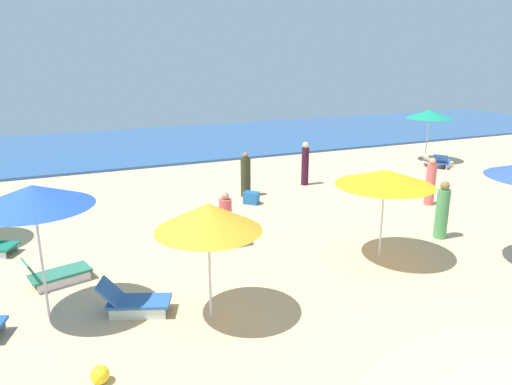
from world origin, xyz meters
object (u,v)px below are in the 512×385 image
Objects in this scene: lounge_chair_3_0 at (436,162)px; lounge_chair_3_1 at (442,162)px; beachgoer_6 at (246,176)px; cooler_box_0 at (251,198)px; umbrella_4 at (208,217)px; umbrella_3 at (429,114)px; lounge_chair_2_0 at (55,274)px; beachgoer_5 at (226,222)px; umbrella_2 at (33,196)px; beachgoer_2 at (305,164)px; beach_ball_1 at (100,375)px; umbrella_0 at (385,178)px; beachgoer_0 at (442,212)px; beachgoer_3 at (430,183)px; lounge_chair_4_0 at (134,301)px.

lounge_chair_3_1 is at bearing -127.58° from lounge_chair_3_0.
beachgoer_6 is 1.10m from cooler_box_0.
cooler_box_0 is (3.68, 6.54, -1.89)m from umbrella_4.
lounge_chair_2_0 is at bearing -158.59° from umbrella_3.
beachgoer_5 is at bearing -79.69° from cooler_box_0.
beachgoer_2 is (9.50, 6.66, -1.66)m from umbrella_2.
beach_ball_1 is at bearing -9.60° from beachgoer_6.
umbrella_4 is at bearing -131.48° from beachgoer_5.
umbrella_4 is 10.44m from beachgoer_2.
umbrella_0 is 1.67× the size of lounge_chair_3_1.
beachgoer_0 reaches higher than lounge_chair_2_0.
umbrella_0 reaches higher than lounge_chair_3_0.
umbrella_2 is 1.09× the size of umbrella_3.
beachgoer_0 is 6.91m from beachgoer_6.
beach_ball_1 is (-2.20, -1.10, -1.95)m from umbrella_4.
beachgoer_3 reaches higher than cooler_box_0.
umbrella_4 is (2.72, -2.80, 1.85)m from lounge_chair_2_0.
umbrella_2 reaches higher than lounge_chair_3_0.
umbrella_2 is 3.44m from beach_ball_1.
umbrella_0 is 4.72× the size of cooler_box_0.
lounge_chair_4_0 is (-15.39, -8.56, -2.01)m from umbrella_3.
umbrella_2 is 2.76m from lounge_chair_4_0.
beachgoer_3 is (4.46, 3.03, -1.36)m from umbrella_0.
beachgoer_6 is at bearing 98.04° from umbrella_0.
lounge_chair_4_0 is 10.72m from beachgoer_2.
beach_ball_1 is (-6.06, -8.57, -0.60)m from beachgoer_6.
umbrella_2 reaches higher than beachgoer_2.
lounge_chair_2_0 is 0.99× the size of lounge_chair_3_0.
lounge_chair_3_0 is at bearing -41.30° from lounge_chair_4_0.
cooler_box_0 is at bearing -74.82° from lounge_chair_2_0.
umbrella_3 is 19.45m from beach_ball_1.
beachgoer_3 is 6.14m from cooler_box_0.
beachgoer_0 is at bearing 99.52° from lounge_chair_3_1.
umbrella_3 is (16.77, 6.58, 2.03)m from lounge_chair_2_0.
beachgoer_2 reaches higher than lounge_chair_4_0.
beachgoer_2 is at bearing 35.02° from umbrella_2.
beachgoer_2 is at bearing -25.82° from beachgoer_0.
umbrella_0 is 1.45× the size of beachgoer_3.
beachgoer_3 is at bearing 95.94° from lounge_chair_3_1.
beachgoer_3 is (9.23, 3.99, -1.33)m from umbrella_4.
lounge_chair_3_0 is 16.75m from lounge_chair_4_0.
beachgoer_2 is 1.06× the size of beachgoer_6.
lounge_chair_3_1 reaches higher than lounge_chair_3_0.
beachgoer_3 is 1.01× the size of beachgoer_6.
umbrella_4 is 1.43× the size of beachgoer_0.
beachgoer_2 is at bearing 103.29° from lounge_chair_3_0.
beachgoer_6 is at bearing 42.31° from umbrella_2.
beachgoer_3 is (2.63, -4.00, -0.07)m from beachgoer_2.
beachgoer_5 reaches higher than lounge_chair_3_0.
beachgoer_3 reaches higher than lounge_chair_3_0.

